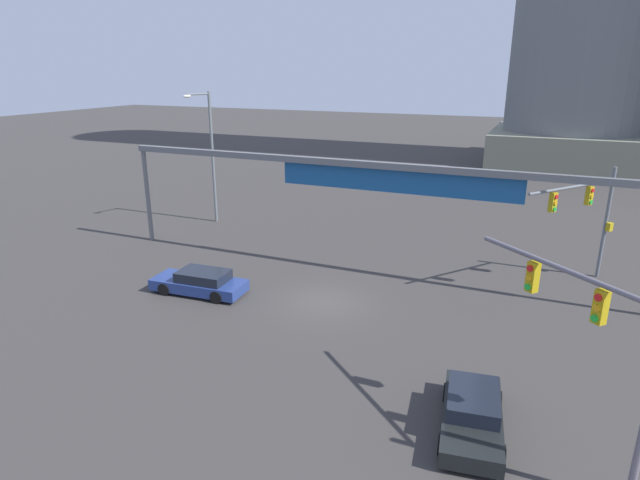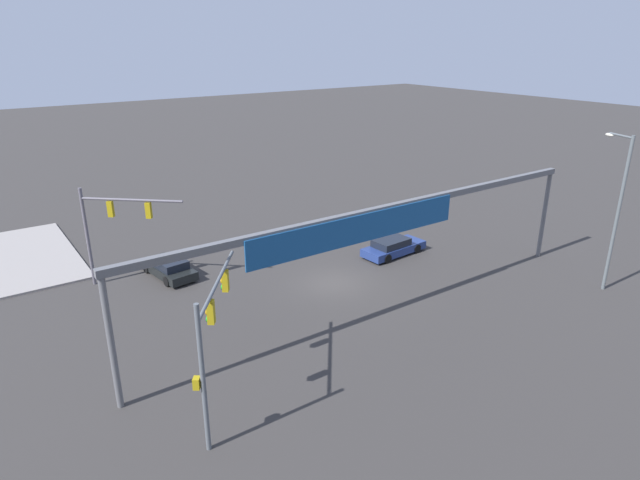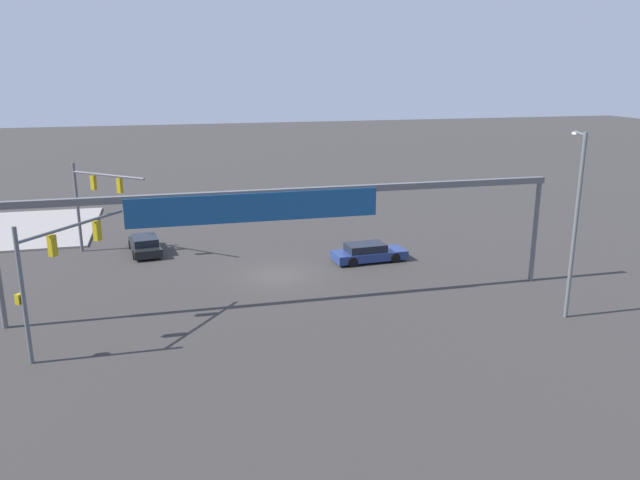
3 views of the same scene
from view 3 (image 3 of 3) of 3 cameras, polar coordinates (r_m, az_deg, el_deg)
The scene contains 7 objects.
ground_plane at distance 38.40m, azimuth -3.77°, elevation -3.26°, with size 218.54×218.54×0.00m, color #383533.
traffic_signal_near_corner at distance 44.23m, azimuth -19.93°, elevation 4.07°, with size 4.77×4.27×6.18m.
traffic_signal_opposite_side at distance 29.84m, azimuth -23.20°, elevation -1.72°, with size 4.27×5.27×6.07m.
streetlamp_curved_arm at distance 33.18m, azimuth 22.25°, elevation 2.13°, with size 0.96×2.07×9.35m.
overhead_sign_gantry at distance 32.49m, azimuth -3.34°, elevation 3.23°, with size 29.26×0.43×6.26m.
sedan_car_approaching at distance 44.44m, azimuth -15.66°, elevation -0.43°, with size 2.37×4.65×1.21m.
sedan_car_waiting_far at distance 41.09m, azimuth 4.42°, elevation -1.16°, with size 4.91×2.16×1.21m.
Camera 3 is at (6.38, 35.81, 12.29)m, focal length 35.13 mm.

